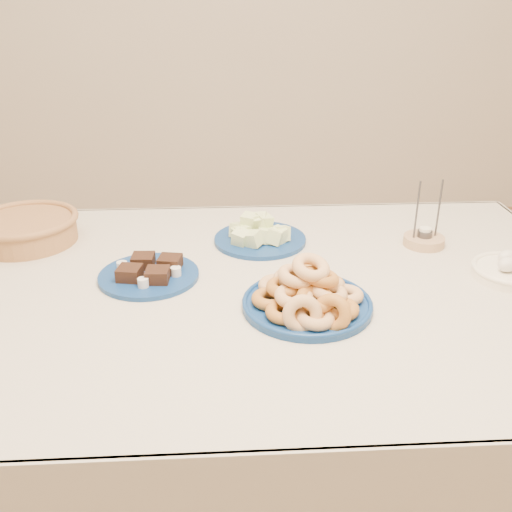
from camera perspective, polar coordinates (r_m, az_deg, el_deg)
The scene contains 8 objects.
ground at distance 1.85m, azimuth -0.10°, elevation -23.90°, with size 5.00×5.00×0.00m, color #8B6141.
dining_table at distance 1.43m, azimuth -0.12°, elevation -6.66°, with size 1.71×1.11×0.75m.
donut_platter at distance 1.26m, azimuth 5.22°, elevation -4.03°, with size 0.32×0.32×0.13m.
melon_plate at distance 1.59m, azimuth 0.28°, elevation 2.08°, with size 0.31×0.31×0.09m.
brownie_plate at distance 1.43m, azimuth -10.63°, elevation -1.68°, with size 0.26×0.26×0.04m.
wicker_basket at distance 1.72m, azimuth -22.05°, elevation 2.60°, with size 0.31×0.31×0.08m.
candle_holder at distance 1.65m, azimuth 16.45°, elevation 1.62°, with size 0.13×0.13×0.19m.
egg_bowl at distance 1.54m, azimuth 24.14°, elevation -1.28°, with size 0.23×0.23×0.06m.
Camera 1 is at (-0.07, -1.21, 1.39)m, focal length 40.00 mm.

